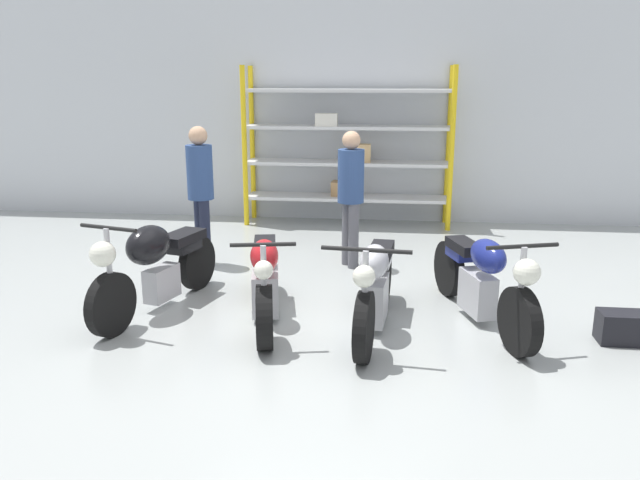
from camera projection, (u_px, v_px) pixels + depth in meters
The scene contains 10 objects.
ground_plane at pixel (315, 320), 6.07m from camera, with size 30.00×30.00×0.00m, color #9EA3A0.
back_wall at pixel (350, 109), 9.99m from camera, with size 30.00×0.08×3.60m.
shelving_rack at pixel (347, 147), 9.78m from camera, with size 3.25×0.63×2.48m.
motorcycle_black at pixel (155, 263), 6.18m from camera, with size 0.78×1.97×1.02m.
motorcycle_red at pixel (265, 280), 6.03m from camera, with size 0.66×1.98×0.94m.
motorcycle_silver at pixel (375, 286), 5.74m from camera, with size 0.74×1.99×0.96m.
motorcycle_blue at pixel (482, 279), 5.90m from camera, with size 0.90×2.07×0.96m.
person_browsing at pixel (351, 188), 7.57m from camera, with size 0.44×0.44×1.67m.
person_near_rack at pixel (200, 184), 7.64m from camera, with size 0.45×0.45×1.72m.
toolbox at pixel (624, 328), 5.52m from camera, with size 0.44×0.26×0.28m.
Camera 1 is at (0.71, -5.63, 2.28)m, focal length 35.00 mm.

